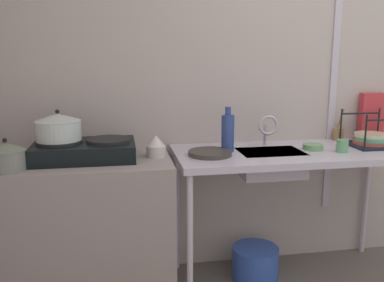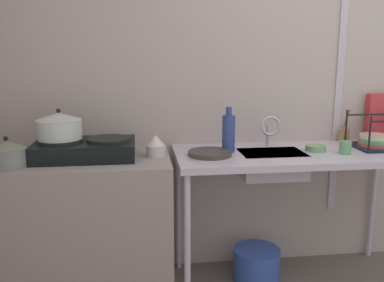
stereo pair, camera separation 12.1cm
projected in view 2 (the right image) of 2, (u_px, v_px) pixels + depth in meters
name	position (u px, v px, depth m)	size (l,w,h in m)	color
wall_back	(349.00, 89.00, 2.93)	(5.58, 0.10, 2.48)	#B4A5A0
wall_metal_strip	(340.00, 72.00, 2.83)	(0.05, 0.01, 1.99)	#BEB3C5
counter_concrete	(88.00, 228.00, 2.51)	(1.00, 0.63, 0.89)	gray
counter_sink	(296.00, 162.00, 2.60)	(1.51, 0.63, 0.89)	#BEB3C5
stove	(85.00, 149.00, 2.41)	(0.57, 0.38, 0.12)	black
pot_on_left_burner	(59.00, 126.00, 2.37)	(0.26, 0.26, 0.18)	silver
pot_beside_stove	(7.00, 154.00, 2.20)	(0.20, 0.20, 0.17)	slate
percolator	(156.00, 146.00, 2.45)	(0.12, 0.12, 0.13)	beige
sink_basin	(271.00, 164.00, 2.58)	(0.40, 0.28, 0.15)	#BEB3C5
faucet	(270.00, 128.00, 2.66)	(0.13, 0.08, 0.21)	#BEB3C5
frying_pan	(210.00, 153.00, 2.48)	(0.26, 0.26, 0.03)	#3A352F
dish_rack	(377.00, 141.00, 2.69)	(0.30, 0.31, 0.23)	black
cup_by_rack	(345.00, 148.00, 2.52)	(0.07, 0.07, 0.08)	#5D9B68
small_bowl_on_drainboard	(316.00, 148.00, 2.59)	(0.13, 0.13, 0.04)	#689A65
bottle_by_sink	(229.00, 133.00, 2.55)	(0.08, 0.08, 0.28)	navy
cereal_box	(378.00, 117.00, 2.89)	(0.17, 0.06, 0.33)	#C13139
utensil_jar	(344.00, 135.00, 2.88)	(0.07, 0.07, 0.23)	#9D7544
bucket_on_floor	(256.00, 264.00, 2.75)	(0.31, 0.31, 0.22)	#3252B3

